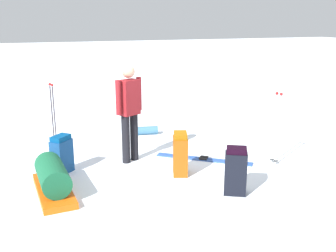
{
  "coord_description": "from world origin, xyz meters",
  "views": [
    {
      "loc": [
        5.87,
        -2.32,
        2.42
      ],
      "look_at": [
        0.0,
        0.0,
        0.7
      ],
      "focal_mm": 41.63,
      "sensor_mm": 36.0,
      "label": 1
    }
  ],
  "objects_px": {
    "skier_standing": "(129,109)",
    "sleeping_mat_rolled": "(145,131)",
    "gear_sled": "(53,179)",
    "ski_poles_planted_near": "(277,125)",
    "backpack_small_spare": "(180,154)",
    "backpack_bright": "(236,171)",
    "backpack_large_dark": "(62,155)",
    "ski_pair_near": "(204,159)",
    "ski_poles_planted_far": "(53,112)"
  },
  "relations": [
    {
      "from": "ski_poles_planted_far",
      "to": "gear_sled",
      "type": "xyz_separation_m",
      "value": [
        2.24,
        -0.26,
        -0.48
      ]
    },
    {
      "from": "gear_sled",
      "to": "backpack_bright",
      "type": "bearing_deg",
      "value": 68.37
    },
    {
      "from": "ski_pair_near",
      "to": "sleeping_mat_rolled",
      "type": "relative_size",
      "value": 2.63
    },
    {
      "from": "ski_poles_planted_far",
      "to": "backpack_small_spare",
      "type": "bearing_deg",
      "value": 37.7
    },
    {
      "from": "ski_pair_near",
      "to": "backpack_bright",
      "type": "xyz_separation_m",
      "value": [
        1.42,
        -0.21,
        0.33
      ]
    },
    {
      "from": "backpack_bright",
      "to": "ski_poles_planted_near",
      "type": "distance_m",
      "value": 1.54
    },
    {
      "from": "ski_pair_near",
      "to": "ski_poles_planted_far",
      "type": "bearing_deg",
      "value": -126.9
    },
    {
      "from": "sleeping_mat_rolled",
      "to": "ski_poles_planted_far",
      "type": "bearing_deg",
      "value": -86.79
    },
    {
      "from": "backpack_large_dark",
      "to": "sleeping_mat_rolled",
      "type": "distance_m",
      "value": 2.52
    },
    {
      "from": "skier_standing",
      "to": "ski_poles_planted_far",
      "type": "relative_size",
      "value": 1.35
    },
    {
      "from": "ski_poles_planted_far",
      "to": "gear_sled",
      "type": "relative_size",
      "value": 0.94
    },
    {
      "from": "backpack_small_spare",
      "to": "sleeping_mat_rolled",
      "type": "bearing_deg",
      "value": 175.67
    },
    {
      "from": "backpack_large_dark",
      "to": "backpack_small_spare",
      "type": "relative_size",
      "value": 0.91
    },
    {
      "from": "backpack_large_dark",
      "to": "ski_poles_planted_far",
      "type": "relative_size",
      "value": 0.51
    },
    {
      "from": "backpack_large_dark",
      "to": "ski_poles_planted_near",
      "type": "height_order",
      "value": "ski_poles_planted_near"
    },
    {
      "from": "ski_pair_near",
      "to": "gear_sled",
      "type": "relative_size",
      "value": 1.09
    },
    {
      "from": "backpack_large_dark",
      "to": "ski_poles_planted_near",
      "type": "relative_size",
      "value": 0.5
    },
    {
      "from": "ski_poles_planted_near",
      "to": "gear_sled",
      "type": "height_order",
      "value": "ski_poles_planted_near"
    },
    {
      "from": "gear_sled",
      "to": "sleeping_mat_rolled",
      "type": "bearing_deg",
      "value": 137.3
    },
    {
      "from": "backpack_bright",
      "to": "ski_poles_planted_near",
      "type": "height_order",
      "value": "ski_poles_planted_near"
    },
    {
      "from": "skier_standing",
      "to": "ski_poles_planted_near",
      "type": "height_order",
      "value": "skier_standing"
    },
    {
      "from": "backpack_bright",
      "to": "ski_poles_planted_far",
      "type": "distance_m",
      "value": 3.89
    },
    {
      "from": "ski_poles_planted_far",
      "to": "sleeping_mat_rolled",
      "type": "distance_m",
      "value": 2.01
    },
    {
      "from": "backpack_bright",
      "to": "sleeping_mat_rolled",
      "type": "bearing_deg",
      "value": -175.45
    },
    {
      "from": "ski_pair_near",
      "to": "sleeping_mat_rolled",
      "type": "distance_m",
      "value": 1.96
    },
    {
      "from": "ski_poles_planted_far",
      "to": "backpack_large_dark",
      "type": "bearing_deg",
      "value": -1.43
    },
    {
      "from": "backpack_small_spare",
      "to": "sleeping_mat_rolled",
      "type": "height_order",
      "value": "backpack_small_spare"
    },
    {
      "from": "backpack_bright",
      "to": "sleeping_mat_rolled",
      "type": "height_order",
      "value": "backpack_bright"
    },
    {
      "from": "backpack_bright",
      "to": "backpack_small_spare",
      "type": "relative_size",
      "value": 1.0
    },
    {
      "from": "skier_standing",
      "to": "backpack_large_dark",
      "type": "bearing_deg",
      "value": -84.14
    },
    {
      "from": "backpack_small_spare",
      "to": "gear_sled",
      "type": "relative_size",
      "value": 0.52
    },
    {
      "from": "ski_pair_near",
      "to": "backpack_small_spare",
      "type": "distance_m",
      "value": 0.86
    },
    {
      "from": "ski_poles_planted_near",
      "to": "gear_sled",
      "type": "bearing_deg",
      "value": -92.54
    },
    {
      "from": "backpack_small_spare",
      "to": "backpack_large_dark",
      "type": "bearing_deg",
      "value": -113.1
    },
    {
      "from": "backpack_bright",
      "to": "gear_sled",
      "type": "xyz_separation_m",
      "value": [
        -0.96,
        -2.43,
        -0.12
      ]
    },
    {
      "from": "gear_sled",
      "to": "skier_standing",
      "type": "bearing_deg",
      "value": 121.95
    },
    {
      "from": "backpack_small_spare",
      "to": "gear_sled",
      "type": "distance_m",
      "value": 1.99
    },
    {
      "from": "backpack_large_dark",
      "to": "ski_poles_planted_far",
      "type": "bearing_deg",
      "value": 178.57
    },
    {
      "from": "backpack_large_dark",
      "to": "ski_poles_planted_near",
      "type": "distance_m",
      "value": 3.62
    },
    {
      "from": "ski_poles_planted_near",
      "to": "gear_sled",
      "type": "relative_size",
      "value": 0.94
    },
    {
      "from": "ski_pair_near",
      "to": "backpack_large_dark",
      "type": "distance_m",
      "value": 2.46
    },
    {
      "from": "skier_standing",
      "to": "sleeping_mat_rolled",
      "type": "height_order",
      "value": "skier_standing"
    },
    {
      "from": "backpack_small_spare",
      "to": "gear_sled",
      "type": "bearing_deg",
      "value": -89.92
    },
    {
      "from": "gear_sled",
      "to": "ski_poles_planted_near",
      "type": "bearing_deg",
      "value": 87.46
    },
    {
      "from": "backpack_bright",
      "to": "backpack_small_spare",
      "type": "distance_m",
      "value": 1.06
    },
    {
      "from": "ski_poles_planted_near",
      "to": "sleeping_mat_rolled",
      "type": "xyz_separation_m",
      "value": [
        -2.51,
        -1.53,
        -0.61
      ]
    },
    {
      "from": "backpack_bright",
      "to": "sleeping_mat_rolled",
      "type": "xyz_separation_m",
      "value": [
        -3.31,
        -0.26,
        -0.25
      ]
    },
    {
      "from": "ski_poles_planted_near",
      "to": "gear_sled",
      "type": "xyz_separation_m",
      "value": [
        -0.16,
        -3.7,
        -0.48
      ]
    },
    {
      "from": "gear_sled",
      "to": "sleeping_mat_rolled",
      "type": "distance_m",
      "value": 3.2
    },
    {
      "from": "ski_poles_planted_near",
      "to": "backpack_small_spare",
      "type": "bearing_deg",
      "value": -95.58
    }
  ]
}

